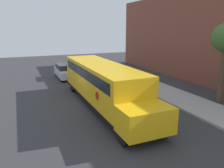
# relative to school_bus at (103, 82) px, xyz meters

# --- Properties ---
(ground_plane) EXTENTS (60.00, 60.00, 0.00)m
(ground_plane) POSITION_rel_school_bus_xyz_m (-0.84, -0.68, -1.67)
(ground_plane) COLOR #333335
(sidewalk_strip) EXTENTS (44.00, 3.00, 0.15)m
(sidewalk_strip) POSITION_rel_school_bus_xyz_m (-0.84, 5.82, -1.59)
(sidewalk_strip) COLOR #9E9E99
(sidewalk_strip) RESTS_ON ground
(school_bus) EXTENTS (11.67, 2.57, 2.86)m
(school_bus) POSITION_rel_school_bus_xyz_m (0.00, 0.00, 0.00)
(school_bus) COLOR yellow
(school_bus) RESTS_ON ground
(parked_car) EXTENTS (4.24, 1.89, 1.48)m
(parked_car) POSITION_rel_school_bus_xyz_m (-9.65, -0.50, -0.93)
(parked_car) COLOR silver
(parked_car) RESTS_ON ground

